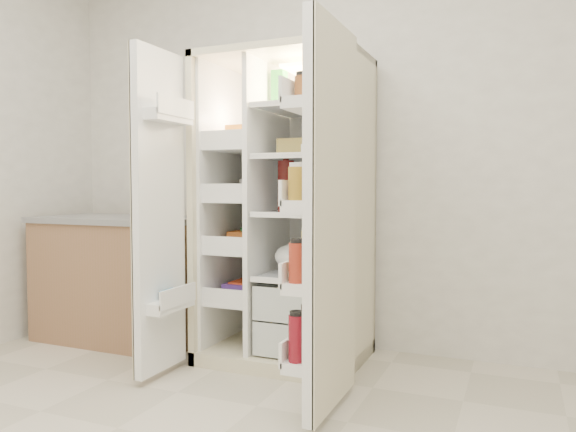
% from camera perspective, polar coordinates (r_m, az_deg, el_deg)
% --- Properties ---
extents(wall_back, '(4.00, 0.02, 2.70)m').
position_cam_1_polar(wall_back, '(3.56, 4.70, 8.19)').
color(wall_back, white).
rests_on(wall_back, floor).
extents(refrigerator, '(0.92, 0.70, 1.80)m').
position_cam_1_polar(refrigerator, '(3.28, 0.35, -1.96)').
color(refrigerator, beige).
rests_on(refrigerator, floor).
extents(freezer_door, '(0.15, 0.40, 1.72)m').
position_cam_1_polar(freezer_door, '(3.00, -13.28, 0.31)').
color(freezer_door, white).
rests_on(freezer_door, floor).
extents(fridge_door, '(0.17, 0.58, 1.72)m').
position_cam_1_polar(fridge_door, '(2.46, 4.10, -0.60)').
color(fridge_door, white).
rests_on(fridge_door, floor).
extents(kitchen_counter, '(1.15, 0.61, 0.83)m').
position_cam_1_polar(kitchen_counter, '(3.86, -16.91, -6.23)').
color(kitchen_counter, '#8D6246').
rests_on(kitchen_counter, floor).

